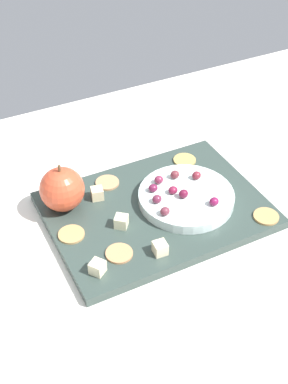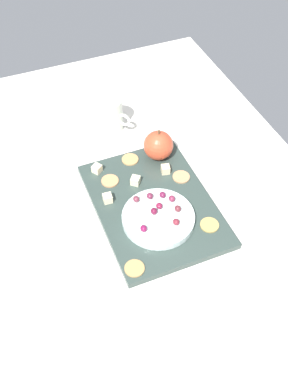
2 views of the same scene
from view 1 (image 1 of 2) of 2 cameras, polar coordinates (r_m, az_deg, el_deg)
table at (r=93.90cm, az=0.44°, el=-3.53°), size 134.76×87.26×3.82cm
platter at (r=92.81cm, az=1.23°, el=-1.86°), size 37.76×27.47×1.68cm
serving_dish at (r=92.81cm, az=4.66°, el=-0.58°), size 17.13×17.13×1.82cm
apple_whole at (r=90.61cm, az=-8.99°, el=0.31°), size 7.85×7.85×7.85cm
apple_stem at (r=87.82cm, az=-9.29°, el=2.58°), size 0.50×0.50×1.20cm
cheese_cube_0 at (r=83.24cm, az=1.78°, el=-6.18°), size 2.27×2.27×2.12cm
cheese_cube_1 at (r=87.67cm, az=-2.51°, el=-3.26°), size 2.98×2.98×2.12cm
cheese_cube_2 at (r=80.74cm, az=-5.14°, el=-8.26°), size 2.95×2.95×2.12cm
cheese_cube_3 at (r=93.45cm, az=-5.17°, el=-0.16°), size 2.54×2.54×2.12cm
cracker_0 at (r=97.04cm, az=-4.06°, el=1.03°), size 4.43×4.43×0.40cm
cracker_1 at (r=87.13cm, az=-7.88°, el=-4.83°), size 4.43×4.43×0.40cm
cracker_2 at (r=102.68cm, az=4.49°, el=3.51°), size 4.43×4.43×0.40cm
cracker_3 at (r=83.68cm, az=-2.75°, el=-6.76°), size 4.43×4.43×0.40cm
cracker_4 at (r=92.23cm, az=13.27°, el=-2.63°), size 4.43×4.43×0.40cm
grape_0 at (r=90.83cm, az=4.37°, el=-0.20°), size 1.69×1.52×1.60cm
grape_1 at (r=95.02cm, az=3.41°, el=1.92°), size 1.69×1.52×1.53cm
grape_2 at (r=95.16cm, az=5.80°, el=1.83°), size 1.69×1.52×1.51cm
grape_3 at (r=87.32cm, az=2.32°, el=-2.13°), size 1.69×1.52×1.47cm
grape_4 at (r=93.74cm, az=1.64°, el=1.36°), size 1.69×1.52×1.50cm
grape_5 at (r=91.95cm, az=3.06°, el=0.37°), size 1.69×1.52×1.40cm
grape_6 at (r=89.91cm, az=7.71°, el=-1.04°), size 1.69×1.52×1.49cm
grape_7 at (r=89.65cm, az=1.43°, el=-0.78°), size 1.69×1.52×1.45cm
grape_8 at (r=91.96cm, az=1.01°, el=0.44°), size 1.69×1.52×1.42cm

